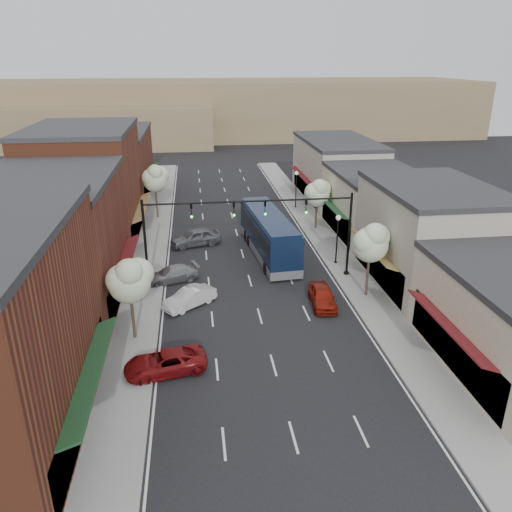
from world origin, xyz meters
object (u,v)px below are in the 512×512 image
object	(u,v)px
tree_right_near	(371,241)
tree_left_near	(130,279)
coach_bus	(269,234)
parked_car_b	(189,298)
parked_car_c	(172,274)
tree_left_far	(155,178)
lamp_post_near	(338,231)
signal_mast_right	(321,223)
red_hatchback	(322,296)
parked_car_d	(196,237)
lamp_post_far	(296,183)
signal_mast_left	(176,229)
tree_right_far	(318,192)
parked_car_a	(165,362)

from	to	relation	value
tree_right_near	tree_left_near	distance (m)	17.08
tree_left_near	coach_bus	world-z (taller)	tree_left_near
parked_car_b	parked_car_c	bearing A→B (deg)	158.82
tree_left_far	parked_car_c	xyz separation A→B (m)	(2.05, -17.31, -3.98)
tree_left_far	parked_car_c	size ratio (longest dim) A/B	1.42
tree_left_near	lamp_post_near	xyz separation A→B (m)	(16.05, 10.56, -1.22)
signal_mast_right	red_hatchback	size ratio (longest dim) A/B	1.97
parked_car_d	tree_left_far	bearing A→B (deg)	-173.32
signal_mast_right	lamp_post_far	world-z (taller)	signal_mast_right
signal_mast_left	parked_car_c	size ratio (longest dim) A/B	1.90
tree_left_near	parked_car_b	size ratio (longest dim) A/B	1.39
signal_mast_left	tree_right_far	size ratio (longest dim) A/B	1.51
tree_left_near	red_hatchback	distance (m)	13.80
tree_left_near	parked_car_a	size ratio (longest dim) A/B	1.22
parked_car_b	parked_car_d	distance (m)	12.60
tree_left_near	red_hatchback	world-z (taller)	tree_left_near
parked_car_b	tree_left_far	bearing A→B (deg)	150.68
tree_right_far	red_hatchback	xyz separation A→B (m)	(-3.64, -16.83, -3.28)
parked_car_b	parked_car_c	size ratio (longest dim) A/B	0.94
tree_right_near	parked_car_a	xyz separation A→B (m)	(-14.55, -7.85, -3.80)
parked_car_a	parked_car_b	xyz separation A→B (m)	(1.38, 8.03, 0.03)
tree_left_near	tree_left_far	size ratio (longest dim) A/B	0.93
signal_mast_right	tree_left_near	bearing A→B (deg)	-149.86
lamp_post_near	coach_bus	distance (m)	6.32
signal_mast_left	red_hatchback	size ratio (longest dim) A/B	1.97
coach_bus	red_hatchback	xyz separation A→B (m)	(2.37, -10.40, -1.27)
signal_mast_left	lamp_post_far	distance (m)	24.14
coach_bus	tree_right_near	bearing A→B (deg)	-63.01
parked_car_b	parked_car_d	bearing A→B (deg)	138.92
tree_left_far	lamp_post_near	distance (m)	22.33
lamp_post_near	parked_car_a	distance (m)	20.22
lamp_post_near	lamp_post_far	size ratio (longest dim) A/B	1.00
tree_right_near	parked_car_a	distance (m)	16.96
tree_right_near	lamp_post_near	size ratio (longest dim) A/B	1.34
parked_car_c	signal_mast_left	bearing A→B (deg)	22.95
tree_right_far	lamp_post_near	xyz separation A→B (m)	(-0.55, -9.44, -0.99)
lamp_post_far	red_hatchback	bearing A→B (deg)	-97.08
coach_bus	parked_car_b	xyz separation A→B (m)	(-7.15, -9.38, -1.31)
parked_car_a	parked_car_c	size ratio (longest dim) A/B	1.08
tree_left_far	coach_bus	bearing A→B (deg)	-49.58
tree_right_near	parked_car_c	size ratio (longest dim) A/B	1.38
parked_car_c	lamp_post_far	bearing A→B (deg)	124.57
tree_left_far	lamp_post_near	xyz separation A→B (m)	(16.05, -15.44, -1.60)
tree_left_near	parked_car_d	world-z (taller)	tree_left_near
parked_car_c	parked_car_d	world-z (taller)	parked_car_d
tree_right_far	parked_car_b	distance (m)	20.84
signal_mast_right	parked_car_c	size ratio (longest dim) A/B	1.90
tree_right_far	coach_bus	xyz separation A→B (m)	(-6.01, -6.43, -2.01)
signal_mast_right	signal_mast_left	size ratio (longest dim) A/B	1.00
tree_left_far	coach_bus	distance (m)	16.54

